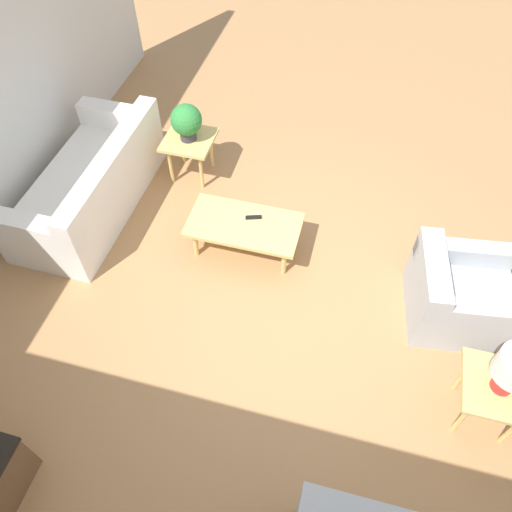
% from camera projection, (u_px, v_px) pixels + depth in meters
% --- Properties ---
extents(ground_plane, '(14.00, 14.00, 0.00)m').
position_uv_depth(ground_plane, '(284.00, 287.00, 4.90)').
color(ground_plane, '#A87A4C').
extents(sofa, '(0.96, 2.01, 0.80)m').
position_uv_depth(sofa, '(92.00, 186.00, 5.36)').
color(sofa, white).
rests_on(sofa, ground_plane).
extents(armchair, '(0.96, 0.92, 0.73)m').
position_uv_depth(armchair, '(456.00, 295.00, 4.47)').
color(armchair, '#A8ADB2').
rests_on(armchair, ground_plane).
extents(coffee_table, '(1.11, 0.58, 0.39)m').
position_uv_depth(coffee_table, '(244.00, 226.00, 4.92)').
color(coffee_table, tan).
rests_on(coffee_table, ground_plane).
extents(side_table_plant, '(0.54, 0.54, 0.52)m').
position_uv_depth(side_table_plant, '(189.00, 144.00, 5.56)').
color(side_table_plant, tan).
rests_on(side_table_plant, ground_plane).
extents(side_table_lamp, '(0.54, 0.54, 0.52)m').
position_uv_depth(side_table_lamp, '(496.00, 391.00, 3.77)').
color(side_table_lamp, tan).
rests_on(side_table_lamp, ground_plane).
extents(potted_plant, '(0.34, 0.34, 0.42)m').
position_uv_depth(potted_plant, '(186.00, 121.00, 5.32)').
color(potted_plant, '#333338').
rests_on(potted_plant, side_table_plant).
extents(remote_control, '(0.16, 0.09, 0.02)m').
position_uv_depth(remote_control, '(254.00, 217.00, 4.92)').
color(remote_control, black).
rests_on(remote_control, coffee_table).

